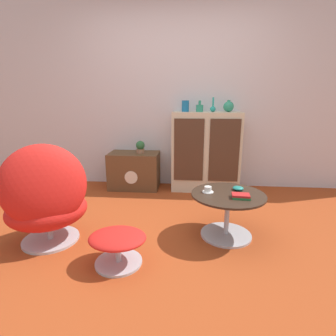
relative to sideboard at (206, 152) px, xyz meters
name	(u,v)px	position (x,y,z in m)	size (l,w,h in m)	color
ground_plane	(166,242)	(-0.41, -1.49, -0.54)	(12.00, 12.00, 0.00)	#9E3D19
wall_back	(177,95)	(-0.41, 0.23, 0.76)	(6.40, 0.06, 2.60)	silver
sideboard	(206,152)	(0.00, 0.00, 0.00)	(0.92, 0.39, 1.08)	beige
tv_console	(134,170)	(-1.01, -0.02, -0.29)	(0.70, 0.44, 0.51)	brown
egg_chair	(46,199)	(-1.42, -1.61, -0.12)	(0.90, 0.88, 0.93)	#B7B7BC
ottoman	(118,242)	(-0.74, -1.84, -0.36)	(0.44, 0.38, 0.26)	#B7B7BC
coffee_table	(227,210)	(0.15, -1.32, -0.28)	(0.67, 0.67, 0.42)	#B7B7BC
vase_leftmost	(185,106)	(-0.29, 0.00, 0.61)	(0.10, 0.10, 0.15)	#196699
vase_inner_left	(200,108)	(-0.10, 0.00, 0.59)	(0.10, 0.10, 0.15)	#2D8E6B
vase_inner_right	(213,108)	(0.08, 0.00, 0.59)	(0.07, 0.07, 0.19)	teal
vase_rightmost	(229,107)	(0.28, 0.00, 0.61)	(0.14, 0.14, 0.15)	#2D8E6B
potted_plant	(140,147)	(-0.91, -0.02, 0.06)	(0.12, 0.12, 0.17)	#996B4C
teacup	(208,190)	(-0.04, -1.30, -0.10)	(0.11, 0.11, 0.05)	white
book_stack	(241,196)	(0.24, -1.42, -0.11)	(0.16, 0.12, 0.04)	#237038
bowl	(238,188)	(0.25, -1.21, -0.11)	(0.10, 0.10, 0.04)	#1E7A70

